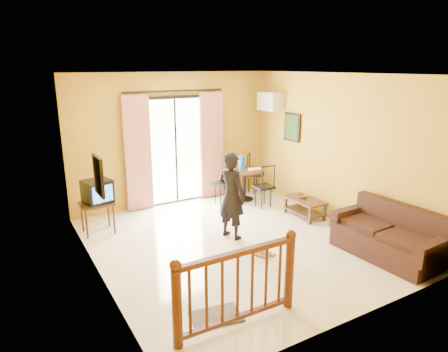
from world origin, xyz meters
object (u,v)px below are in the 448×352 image
standing_person (231,196)px  coffee_table (305,205)px  television (97,191)px  dining_table (244,176)px  sofa (389,238)px

standing_person → coffee_table: bearing=-105.9°
coffee_table → television: bearing=161.2°
dining_table → standing_person: size_ratio=0.55×
dining_table → sofa: 3.49m
coffee_table → sofa: 1.97m
standing_person → television: bearing=35.7°
dining_table → standing_person: (-1.30, -1.59, 0.21)m
sofa → standing_person: size_ratio=1.14×
standing_person → dining_table: bearing=-58.5°
television → standing_person: 2.38m
television → standing_person: size_ratio=0.35×
coffee_table → standing_person: 1.85m
coffee_table → standing_person: (-1.78, -0.10, 0.52)m
television → dining_table: size_ratio=0.64×
sofa → television: bearing=136.4°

